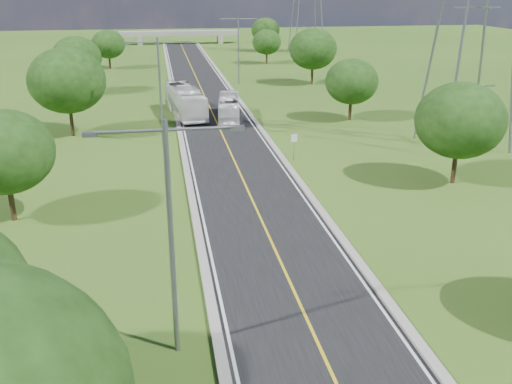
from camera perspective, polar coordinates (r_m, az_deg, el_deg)
ground at (r=70.53m, az=-4.54°, el=8.18°), size 260.00×260.00×0.00m
road at (r=76.38m, az=-4.97°, el=9.12°), size 8.00×150.00×0.06m
curb_left at (r=76.14m, az=-8.20°, el=9.02°), size 0.50×150.00×0.22m
curb_right at (r=76.82m, az=-1.77°, el=9.32°), size 0.50×150.00×0.22m
speed_limit_sign at (r=49.80m, az=3.83°, el=4.97°), size 0.55×0.09×2.40m
overpass at (r=149.34m, az=-7.58°, el=15.39°), size 30.00×3.00×3.20m
streetlight_near_left at (r=22.49m, az=-8.58°, el=-2.91°), size 5.90×0.25×10.00m
streetlight_mid_left at (r=54.42m, az=-9.59°, el=10.73°), size 5.90×0.25×10.00m
streetlight_far_right at (r=87.99m, az=-1.78°, el=14.55°), size 5.90×0.25×10.00m
tree_lb at (r=39.32m, az=-23.91°, el=3.68°), size 6.30×6.30×7.33m
tree_lc at (r=60.07m, az=-18.38°, el=10.52°), size 7.56×7.56×8.79m
tree_ld at (r=83.98m, az=-17.50°, el=12.71°), size 6.72×6.72×7.82m
tree_le at (r=107.53m, az=-14.56°, el=14.12°), size 5.88×5.88×6.84m
tree_rb at (r=45.65m, az=19.73°, el=6.75°), size 6.72×6.72×7.82m
tree_rc at (r=65.11m, az=9.55°, el=10.84°), size 5.88×5.88×6.84m
tree_rd at (r=88.32m, az=5.72°, el=14.05°), size 7.14×7.14×8.30m
tree_re at (r=111.16m, az=1.08°, el=14.76°), size 5.46×5.46×6.35m
tree_rf at (r=131.34m, az=0.96°, el=15.88°), size 6.30×6.30×7.33m
bus_outbound at (r=65.07m, az=-2.72°, el=8.45°), size 3.45×9.76×2.66m
bus_inbound at (r=67.23m, az=-7.10°, el=9.00°), size 4.46×12.33×3.36m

